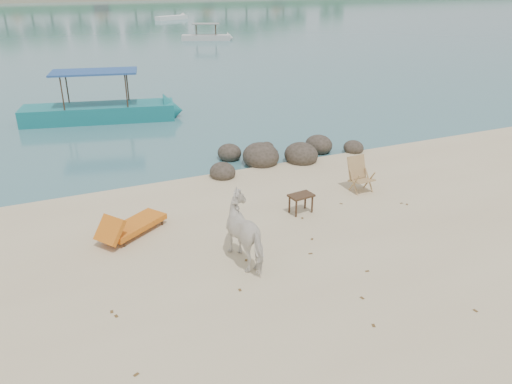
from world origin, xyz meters
The scene contains 10 objects.
water centered at (0.00, 90.00, 0.00)m, with size 400.00×400.00×0.00m, color #3A7174.
boulders centered at (2.62, 6.36, 0.19)m, with size 6.19×2.66×0.96m.
cow centered at (-1.11, 0.50, 0.75)m, with size 0.81×1.79×1.51m, color white.
side_table centered at (1.20, 2.21, 0.27)m, with size 0.67×0.43×0.54m, color #382216, non-canonical shape.
lounge_chair centered at (-3.26, 2.91, 0.31)m, with size 2.09×0.73×0.63m, color orange, non-canonical shape.
deck_chair centered at (3.61, 2.78, 0.52)m, with size 0.66×0.73×1.04m, color tan, non-canonical shape.
boat_near centered at (-2.54, 14.60, 1.83)m, with size 7.55×1.70×3.66m, color #146C70, non-canonical shape.
boat_mid centered at (11.69, 41.39, 1.34)m, with size 5.47×1.23×2.67m, color #BCBCB8, non-canonical shape.
boat_far centered at (14.98, 66.99, 0.34)m, with size 5.83×1.31×0.68m, color silver, non-canonical shape.
dead_leaves centered at (0.04, -0.05, 0.01)m, with size 8.77×6.04×0.00m.
Camera 1 is at (-5.04, -8.76, 6.16)m, focal length 35.00 mm.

